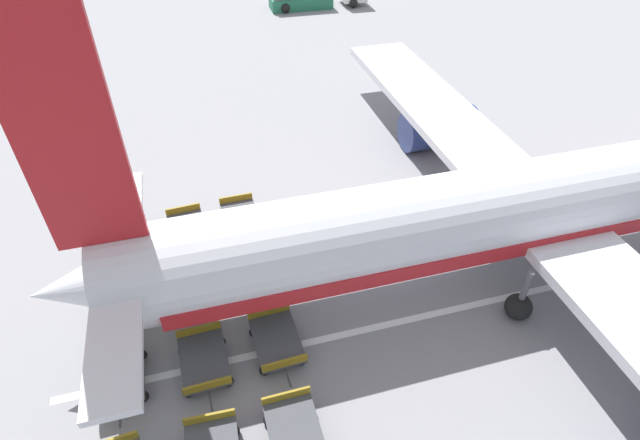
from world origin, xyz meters
TOP-DOWN VIEW (x-y plane):
  - ground_plane at (0.00, 0.00)m, footprint 500.00×500.00m
  - airplane at (13.35, -2.03)m, footprint 38.39×40.37m
  - baggage_dolly_row_near_col_a at (6.00, -18.84)m, footprint 3.23×1.90m
  - baggage_dolly_row_near_col_b at (9.51, -19.37)m, footprint 3.20×1.83m
  - baggage_dolly_row_near_col_c at (12.92, -19.73)m, footprint 3.22×1.87m
  - baggage_dolly_row_mid_a_col_a at (6.18, -16.19)m, footprint 3.19×1.79m
  - baggage_dolly_row_mid_a_col_b at (9.74, -16.74)m, footprint 3.24×1.94m
  - baggage_dolly_row_mid_a_col_c at (13.44, -16.99)m, footprint 3.21×1.85m
  - baggage_dolly_row_mid_b_col_a at (6.30, -13.73)m, footprint 3.21×1.87m
  - baggage_dolly_row_mid_b_col_b at (9.96, -14.02)m, footprint 3.20×1.83m
  - baggage_dolly_row_mid_b_col_c at (13.59, -14.38)m, footprint 3.21×1.84m
  - baggage_dolly_row_mid_b_col_d at (17.11, -14.96)m, footprint 3.22×1.89m
  - stand_guidance_stripe at (14.08, -10.53)m, footprint 3.02×23.10m

SIDE VIEW (x-z plane):
  - ground_plane at x=0.00m, z-range 0.00..0.00m
  - stand_guidance_stripe at x=14.08m, z-range 0.00..0.01m
  - baggage_dolly_row_near_col_a at x=6.00m, z-range 0.01..0.93m
  - baggage_dolly_row_near_col_b at x=9.51m, z-range 0.01..0.93m
  - baggage_dolly_row_near_col_c at x=12.92m, z-range 0.01..0.93m
  - baggage_dolly_row_mid_a_col_a at x=6.18m, z-range 0.01..0.93m
  - baggage_dolly_row_mid_a_col_b at x=9.74m, z-range 0.01..0.93m
  - baggage_dolly_row_mid_a_col_c at x=13.44m, z-range 0.01..0.93m
  - baggage_dolly_row_mid_b_col_a at x=6.30m, z-range 0.01..0.93m
  - baggage_dolly_row_mid_b_col_b at x=9.96m, z-range 0.01..0.93m
  - baggage_dolly_row_mid_b_col_c at x=13.59m, z-range 0.01..0.93m
  - baggage_dolly_row_mid_b_col_d at x=17.11m, z-range 0.01..0.93m
  - airplane at x=13.35m, z-range -3.72..9.83m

